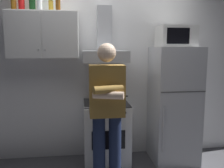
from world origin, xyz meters
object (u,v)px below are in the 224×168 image
upper_cabinet (44,35)px  person_standing (107,111)px  bottle_spice_jar (51,6)px  range_hood (105,47)px  bottle_soda_red (21,2)px  refrigerator (174,105)px  bottle_beer_brown (58,1)px  microwave (176,36)px  cooking_pot (117,99)px  stove_oven (106,133)px

upper_cabinet → person_standing: size_ratio=0.55×
person_standing → bottle_spice_jar: (-0.64, 0.70, 1.22)m
range_hood → bottle_soda_red: size_ratio=3.09×
refrigerator → bottle_beer_brown: bearing=176.2°
microwave → bottle_soda_red: 2.06m
bottle_soda_red → cooking_pot: bearing=-12.2°
bottle_beer_brown → stove_oven: bearing=-9.9°
bottle_beer_brown → cooking_pot: bearing=-17.0°
upper_cabinet → bottle_soda_red: 0.49m
stove_oven → microwave: size_ratio=1.82×
range_hood → stove_oven: bearing=-90.0°
microwave → person_standing: 1.45m
microwave → refrigerator: bearing=-89.1°
cooking_pot → bottle_spice_jar: bottle_spice_jar is taller
cooking_pot → bottle_beer_brown: (-0.73, 0.22, 1.25)m
refrigerator → bottle_soda_red: size_ratio=6.59×
range_hood → bottle_soda_red: bottle_soda_red is taller
stove_oven → bottle_soda_red: bottle_soda_red is taller
person_standing → cooking_pot: (0.18, 0.49, 0.03)m
person_standing → bottle_soda_red: 1.78m
microwave → bottle_spice_jar: bearing=177.4°
microwave → bottle_beer_brown: (-1.55, 0.09, 0.44)m
range_hood → cooking_pot: range_hood is taller
cooking_pot → range_hood: bearing=117.9°
refrigerator → cooking_pot: (-0.82, -0.12, 0.13)m
person_standing → cooking_pot: 0.52m
bottle_spice_jar → microwave: bearing=-2.6°
range_hood → cooking_pot: 0.72m
bottle_soda_red → bottle_beer_brown: bottle_beer_brown is taller
refrigerator → bottle_beer_brown: size_ratio=6.05×
bottle_soda_red → bottle_beer_brown: bearing=-4.2°
range_hood → person_standing: range_hood is taller
microwave → range_hood: bearing=173.5°
range_hood → upper_cabinet: bearing=-179.9°
cooking_pot → bottle_beer_brown: size_ratio=1.08×
person_standing → refrigerator: bearing=31.2°
upper_cabinet → range_hood: range_hood is taller
upper_cabinet → stove_oven: (0.80, -0.13, -1.32)m
bottle_soda_red → bottle_spice_jar: size_ratio=1.61×
refrigerator → bottle_soda_red: bottle_soda_red is taller
range_hood → bottle_spice_jar: bearing=-177.3°
stove_oven → person_standing: person_standing is taller
refrigerator → bottle_beer_brown: 2.08m
refrigerator → person_standing: 1.17m
microwave → cooking_pot: 1.16m
range_hood → person_standing: bearing=-93.9°
person_standing → bottle_spice_jar: bottle_spice_jar is taller
bottle_soda_red → bottle_beer_brown: 0.46m
stove_oven → cooking_pot: size_ratio=3.06×
upper_cabinet → refrigerator: bearing=-4.1°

